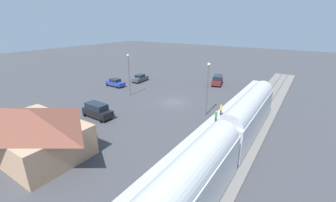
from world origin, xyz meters
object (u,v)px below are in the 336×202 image
pedestrian_on_platform (221,109)px  sedan_charcoal (140,78)px  passenger_train (226,141)px  light_pole_near_platform (208,83)px  pedestrian_waiting_far (216,116)px  light_pole_lot_center (129,70)px  station_building (33,131)px  suv_maroon (217,80)px  sedan_blue (115,83)px  suv_black (97,110)px

pedestrian_on_platform → sedan_charcoal: pedestrian_on_platform is taller
passenger_train → light_pole_near_platform: 13.16m
pedestrian_on_platform → pedestrian_waiting_far: 2.74m
light_pole_lot_center → sedan_charcoal: bearing=-60.7°
station_building → suv_maroon: station_building is taller
pedestrian_waiting_far → sedan_blue: (25.99, -6.10, -0.40)m
station_building → suv_maroon: 37.85m
sedan_blue → suv_maroon: bearing=-143.6°
station_building → light_pole_near_platform: 22.91m
pedestrian_on_platform → light_pole_lot_center: light_pole_lot_center is taller
suv_maroon → light_pole_lot_center: light_pole_lot_center is taller
sedan_blue → light_pole_near_platform: (-23.50, 3.80, 4.17)m
pedestrian_on_platform → suv_black: 18.49m
pedestrian_on_platform → suv_maroon: suv_maroon is taller
suv_black → suv_maroon: same height
station_building → pedestrian_on_platform: size_ratio=7.16×
suv_black → light_pole_near_platform: size_ratio=0.62×
sedan_charcoal → light_pole_near_platform: bearing=155.0°
pedestrian_on_platform → sedan_blue: pedestrian_on_platform is taller
station_building → pedestrian_on_platform: (-13.40, -20.27, -1.39)m
station_building → pedestrian_waiting_far: 22.30m
passenger_train → light_pole_lot_center: 26.21m
station_building → pedestrian_on_platform: 24.34m
passenger_train → light_pole_lot_center: bearing=-27.2°
passenger_train → sedan_charcoal: passenger_train is taller
sedan_charcoal → station_building: bearing=109.2°
station_building → suv_black: 10.31m
passenger_train → suv_maroon: bearing=-67.5°
station_building → sedan_blue: (12.30, -23.65, -1.79)m
light_pole_lot_center → light_pole_near_platform: bearing=176.9°
pedestrian_on_platform → suv_maroon: bearing=-67.1°
passenger_train → sedan_charcoal: (28.40, -21.14, -1.98)m
suv_black → sedan_blue: size_ratio=1.09×
passenger_train → light_pole_lot_center: light_pole_lot_center is taller
pedestrian_waiting_far → light_pole_near_platform: (2.49, -2.30, 3.77)m
light_pole_near_platform → pedestrian_on_platform: bearing=-169.2°
passenger_train → station_building: bearing=26.0°
suv_maroon → sedan_charcoal: bearing=23.9°
passenger_train → station_building: size_ratio=2.71×
sedan_blue → station_building: bearing=117.5°
passenger_train → pedestrian_on_platform: (4.60, -11.47, -1.58)m
passenger_train → sedan_charcoal: 35.46m
pedestrian_on_platform → suv_black: suv_black is taller
passenger_train → pedestrian_waiting_far: bearing=-63.8°
pedestrian_waiting_far → sedan_charcoal: (24.10, -12.39, -0.40)m
suv_maroon → sedan_charcoal: suv_maroon is taller
station_building → suv_black: size_ratio=2.47×
pedestrian_waiting_far → station_building: bearing=52.0°
sedan_charcoal → light_pole_near_platform: light_pole_near_platform is taller
passenger_train → suv_maroon: passenger_train is taller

